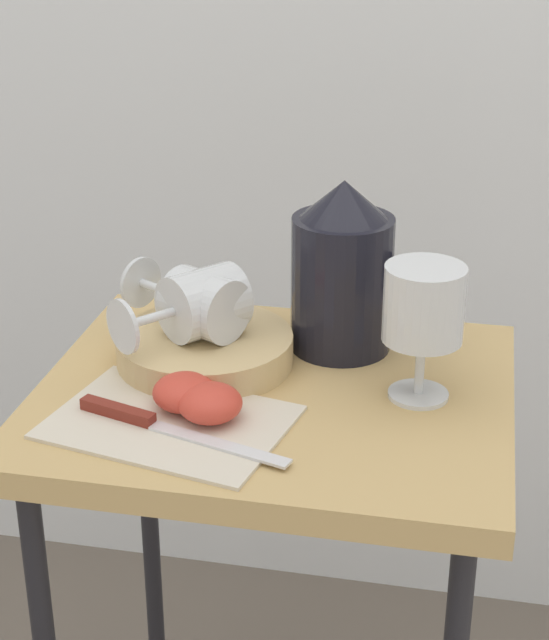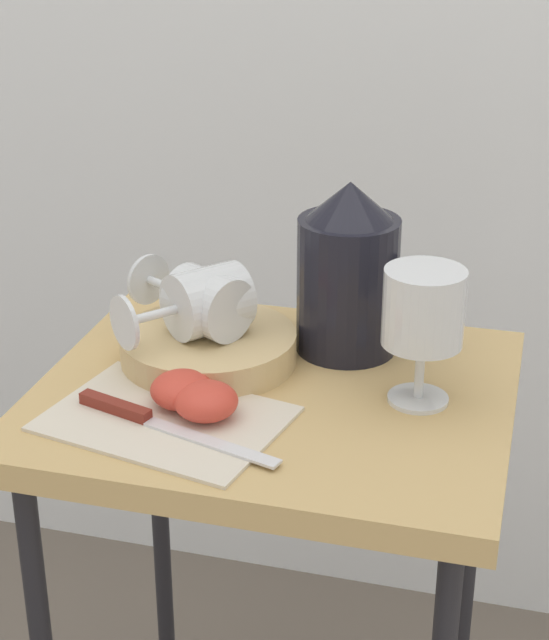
{
  "view_description": "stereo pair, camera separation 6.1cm",
  "coord_description": "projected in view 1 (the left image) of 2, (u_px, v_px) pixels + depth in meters",
  "views": [
    {
      "loc": [
        0.2,
        -0.97,
        1.24
      ],
      "look_at": [
        0.0,
        0.0,
        0.8
      ],
      "focal_mm": 58.7,
      "sensor_mm": 36.0,
      "label": 1
    },
    {
      "loc": [
        0.26,
        -0.96,
        1.24
      ],
      "look_at": [
        0.0,
        0.0,
        0.8
      ],
      "focal_mm": 58.7,
      "sensor_mm": 36.0,
      "label": 2
    }
  ],
  "objects": [
    {
      "name": "wine_glass_tipped_far",
      "position": [
        200.0,
        304.0,
        1.14
      ],
      "size": [
        0.15,
        0.15,
        0.08
      ],
      "color": "silver",
      "rests_on": "basket_tray"
    },
    {
      "name": "basket_tray",
      "position": [
        205.0,
        349.0,
        1.17
      ],
      "size": [
        0.2,
        0.2,
        0.03
      ],
      "primitive_type": "cylinder",
      "color": "tan",
      "rests_on": "table"
    },
    {
      "name": "knife",
      "position": [
        151.0,
        422.0,
        1.04
      ],
      "size": [
        0.23,
        0.08,
        0.01
      ],
      "color": "silver",
      "rests_on": "linen_napkin"
    },
    {
      "name": "apple_half_left",
      "position": [
        184.0,
        392.0,
        1.06
      ],
      "size": [
        0.07,
        0.07,
        0.04
      ],
      "primitive_type": "ellipsoid",
      "color": "#CC3D2D",
      "rests_on": "linen_napkin"
    },
    {
      "name": "wine_glass_upright",
      "position": [
        423.0,
        311.0,
        1.06
      ],
      "size": [
        0.08,
        0.08,
        0.15
      ],
      "color": "silver",
      "rests_on": "table"
    },
    {
      "name": "table",
      "position": [
        274.0,
        457.0,
        1.15
      ],
      "size": [
        0.5,
        0.43,
        0.72
      ],
      "color": "tan",
      "rests_on": "ground_plane"
    },
    {
      "name": "apple_half_right",
      "position": [
        210.0,
        403.0,
        1.04
      ],
      "size": [
        0.07,
        0.07,
        0.04
      ],
      "primitive_type": "ellipsoid",
      "color": "#CC3D2D",
      "rests_on": "linen_napkin"
    },
    {
      "name": "pitcher",
      "position": [
        343.0,
        281.0,
        1.18
      ],
      "size": [
        0.17,
        0.11,
        0.2
      ],
      "color": "black",
      "rests_on": "table"
    },
    {
      "name": "wine_glass_tipped_near",
      "position": [
        200.0,
        303.0,
        1.15
      ],
      "size": [
        0.16,
        0.13,
        0.07
      ],
      "color": "silver",
      "rests_on": "basket_tray"
    },
    {
      "name": "linen_napkin",
      "position": [
        169.0,
        422.0,
        1.05
      ],
      "size": [
        0.26,
        0.21,
        0.0
      ],
      "primitive_type": "cube",
      "rotation": [
        0.0,
        0.0,
        -0.21
      ],
      "color": "beige",
      "rests_on": "table"
    }
  ]
}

